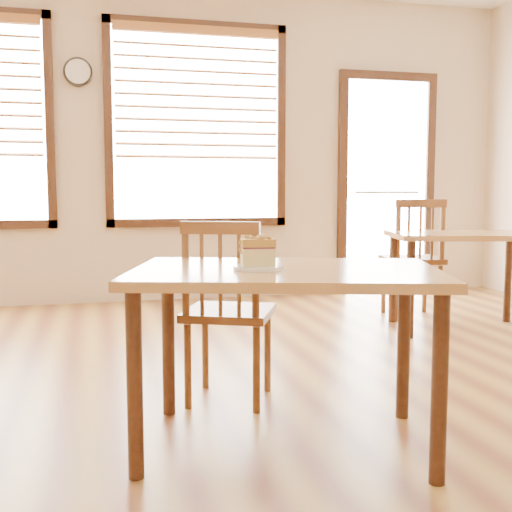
{
  "coord_description": "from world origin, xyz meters",
  "views": [
    {
      "loc": [
        -0.69,
        -2.25,
        1.07
      ],
      "look_at": [
        -0.05,
        0.28,
        0.8
      ],
      "focal_mm": 45.0,
      "sensor_mm": 36.0,
      "label": 1
    }
  ],
  "objects_px": {
    "cafe_table_main": "(286,291)",
    "cafe_table_second": "(463,247)",
    "wall_clock": "(78,72)",
    "plate": "(258,268)",
    "cafe_chair_main": "(227,310)",
    "cafe_chair_second": "(413,258)",
    "cake_slice": "(258,251)"
  },
  "relations": [
    {
      "from": "plate",
      "to": "cafe_table_main",
      "type": "bearing_deg",
      "value": 4.49
    },
    {
      "from": "cafe_chair_second",
      "to": "cake_slice",
      "type": "relative_size",
      "value": 6.62
    },
    {
      "from": "cafe_table_main",
      "to": "cafe_chair_main",
      "type": "relative_size",
      "value": 1.54
    },
    {
      "from": "wall_clock",
      "to": "cake_slice",
      "type": "bearing_deg",
      "value": -78.59
    },
    {
      "from": "cafe_table_main",
      "to": "cake_slice",
      "type": "xyz_separation_m",
      "value": [
        -0.12,
        -0.01,
        0.17
      ]
    },
    {
      "from": "cafe_table_second",
      "to": "cake_slice",
      "type": "xyz_separation_m",
      "value": [
        -2.09,
        -1.84,
        0.19
      ]
    },
    {
      "from": "cafe_table_second",
      "to": "plate",
      "type": "relative_size",
      "value": 6.07
    },
    {
      "from": "wall_clock",
      "to": "plate",
      "type": "distance_m",
      "value": 4.03
    },
    {
      "from": "wall_clock",
      "to": "cafe_table_second",
      "type": "xyz_separation_m",
      "value": [
        2.84,
        -1.87,
        -1.51
      ]
    },
    {
      "from": "wall_clock",
      "to": "cafe_table_main",
      "type": "bearing_deg",
      "value": -76.76
    },
    {
      "from": "cafe_chair_main",
      "to": "cake_slice",
      "type": "distance_m",
      "value": 0.7
    },
    {
      "from": "cafe_table_main",
      "to": "cafe_table_second",
      "type": "bearing_deg",
      "value": 59.47
    },
    {
      "from": "wall_clock",
      "to": "cafe_table_second",
      "type": "height_order",
      "value": "wall_clock"
    },
    {
      "from": "cake_slice",
      "to": "plate",
      "type": "bearing_deg",
      "value": 34.61
    },
    {
      "from": "cafe_table_main",
      "to": "cafe_chair_second",
      "type": "height_order",
      "value": "cafe_chair_second"
    },
    {
      "from": "wall_clock",
      "to": "cafe_chair_main",
      "type": "relative_size",
      "value": 0.28
    },
    {
      "from": "cafe_chair_main",
      "to": "cake_slice",
      "type": "relative_size",
      "value": 6.13
    },
    {
      "from": "plate",
      "to": "cafe_chair_main",
      "type": "bearing_deg",
      "value": 90.4
    },
    {
      "from": "cafe_chair_main",
      "to": "cake_slice",
      "type": "bearing_deg",
      "value": 114.53
    },
    {
      "from": "cafe_table_second",
      "to": "plate",
      "type": "xyz_separation_m",
      "value": [
        -2.09,
        -1.84,
        0.12
      ]
    },
    {
      "from": "wall_clock",
      "to": "cafe_table_second",
      "type": "bearing_deg",
      "value": -33.34
    },
    {
      "from": "cafe_chair_main",
      "to": "cafe_chair_second",
      "type": "relative_size",
      "value": 0.93
    },
    {
      "from": "cafe_table_second",
      "to": "cafe_chair_second",
      "type": "height_order",
      "value": "cafe_chair_second"
    },
    {
      "from": "plate",
      "to": "cafe_chair_second",
      "type": "bearing_deg",
      "value": 50.33
    },
    {
      "from": "cafe_table_second",
      "to": "cafe_chair_second",
      "type": "xyz_separation_m",
      "value": [
        -0.14,
        0.51,
        -0.13
      ]
    },
    {
      "from": "cafe_table_main",
      "to": "cafe_chair_main",
      "type": "xyz_separation_m",
      "value": [
        -0.13,
        0.59,
        -0.18
      ]
    },
    {
      "from": "cafe_table_main",
      "to": "cafe_chair_second",
      "type": "xyz_separation_m",
      "value": [
        1.83,
        2.34,
        -0.15
      ]
    },
    {
      "from": "wall_clock",
      "to": "cafe_chair_second",
      "type": "distance_m",
      "value": 3.44
    },
    {
      "from": "cafe_chair_main",
      "to": "wall_clock",
      "type": "bearing_deg",
      "value": -52.33
    },
    {
      "from": "cafe_table_main",
      "to": "cafe_chair_main",
      "type": "bearing_deg",
      "value": 118.66
    },
    {
      "from": "cafe_chair_second",
      "to": "cake_slice",
      "type": "height_order",
      "value": "cafe_chair_second"
    },
    {
      "from": "wall_clock",
      "to": "plate",
      "type": "height_order",
      "value": "wall_clock"
    }
  ]
}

